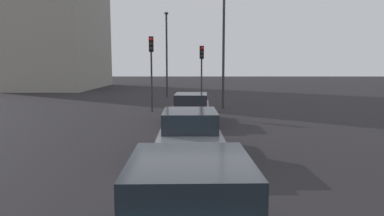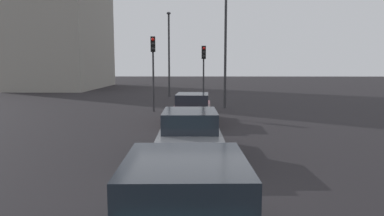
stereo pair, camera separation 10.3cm
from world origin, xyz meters
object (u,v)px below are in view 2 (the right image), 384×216
object	(u,v)px
traffic_light_near_left	(204,63)
traffic_light_near_right	(153,58)
car_grey_second	(190,134)
street_lamp_kerbside	(226,27)
street_lamp_far	(169,47)
car_maroon_lead	(192,108)

from	to	relation	value
traffic_light_near_left	traffic_light_near_right	xyz separation A→B (m)	(-3.54, 3.09, 0.24)
car_grey_second	traffic_light_near_left	distance (m)	14.16
car_grey_second	street_lamp_kerbside	xyz separation A→B (m)	(12.30, -2.08, 4.52)
car_grey_second	street_lamp_far	world-z (taller)	street_lamp_far
street_lamp_far	car_maroon_lead	bearing A→B (deg)	-171.03
car_maroon_lead	car_grey_second	xyz separation A→B (m)	(-6.43, 0.01, 0.01)
traffic_light_near_left	street_lamp_kerbside	xyz separation A→B (m)	(-1.66, -1.36, 2.26)
car_maroon_lead	traffic_light_near_right	world-z (taller)	traffic_light_near_right
street_lamp_kerbside	car_grey_second	bearing A→B (deg)	170.40
car_maroon_lead	street_lamp_far	distance (m)	14.63
traffic_light_near_right	street_lamp_far	size ratio (longest dim) A/B	0.61
traffic_light_near_right	street_lamp_kerbside	xyz separation A→B (m)	(1.88, -4.46, 2.03)
car_maroon_lead	street_lamp_kerbside	distance (m)	7.70
car_grey_second	street_lamp_far	xyz separation A→B (m)	(20.43, 2.19, 3.63)
traffic_light_near_left	car_grey_second	bearing A→B (deg)	-8.64
traffic_light_near_right	car_maroon_lead	bearing A→B (deg)	23.02
car_maroon_lead	traffic_light_near_right	bearing A→B (deg)	32.89
traffic_light_near_right	traffic_light_near_left	bearing A→B (deg)	130.97
car_grey_second	street_lamp_far	bearing A→B (deg)	5.28
street_lamp_kerbside	car_maroon_lead	bearing A→B (deg)	160.61
traffic_light_near_left	traffic_light_near_right	size ratio (longest dim) A/B	0.92
car_maroon_lead	street_lamp_kerbside	xyz separation A→B (m)	(5.87, -2.07, 4.53)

